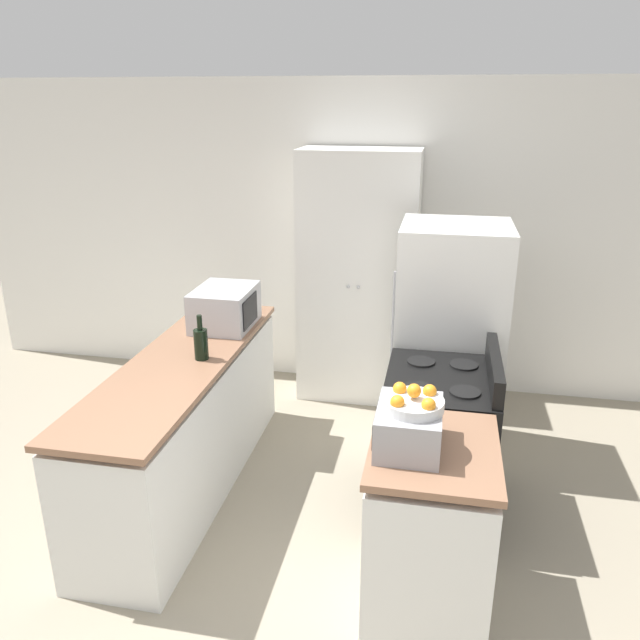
% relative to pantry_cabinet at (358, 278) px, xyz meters
% --- Properties ---
extents(wall_back, '(7.00, 0.06, 2.60)m').
position_rel_pantry_cabinet_xyz_m(wall_back, '(-0.10, 0.30, 0.27)').
color(wall_back, white).
rests_on(wall_back, ground_plane).
extents(counter_left, '(0.60, 2.22, 0.91)m').
position_rel_pantry_cabinet_xyz_m(counter_left, '(-0.88, -1.59, -0.60)').
color(counter_left, silver).
rests_on(counter_left, ground_plane).
extents(counter_right, '(0.60, 0.75, 0.91)m').
position_rel_pantry_cabinet_xyz_m(counter_right, '(0.69, -2.33, -0.60)').
color(counter_right, silver).
rests_on(counter_right, ground_plane).
extents(pantry_cabinet, '(0.95, 0.52, 2.07)m').
position_rel_pantry_cabinet_xyz_m(pantry_cabinet, '(0.00, 0.00, 0.00)').
color(pantry_cabinet, white).
rests_on(pantry_cabinet, ground_plane).
extents(stove, '(0.66, 0.79, 1.07)m').
position_rel_pantry_cabinet_xyz_m(stove, '(0.71, -1.55, -0.57)').
color(stove, black).
rests_on(stove, ground_plane).
extents(refrigerator, '(0.75, 0.69, 1.65)m').
position_rel_pantry_cabinet_xyz_m(refrigerator, '(0.75, -0.77, -0.21)').
color(refrigerator, white).
rests_on(refrigerator, ground_plane).
extents(microwave, '(0.40, 0.50, 0.28)m').
position_rel_pantry_cabinet_xyz_m(microwave, '(-0.81, -0.97, 0.01)').
color(microwave, '#B2B2B7').
rests_on(microwave, counter_left).
extents(wine_bottle, '(0.09, 0.09, 0.29)m').
position_rel_pantry_cabinet_xyz_m(wine_bottle, '(-0.75, -1.57, -0.02)').
color(wine_bottle, black).
rests_on(wine_bottle, counter_left).
extents(toaster_oven, '(0.30, 0.39, 0.20)m').
position_rel_pantry_cabinet_xyz_m(toaster_oven, '(0.57, -2.35, -0.03)').
color(toaster_oven, '#939399').
rests_on(toaster_oven, counter_right).
extents(fruit_bowl, '(0.28, 0.28, 0.12)m').
position_rel_pantry_cabinet_xyz_m(fruit_bowl, '(0.58, -2.37, 0.11)').
color(fruit_bowl, silver).
rests_on(fruit_bowl, toaster_oven).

